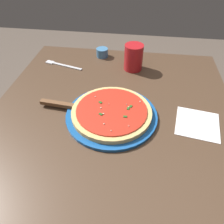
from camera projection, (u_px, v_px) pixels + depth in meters
ground_plane at (113, 205)px, 1.28m from camera, size 5.00×5.00×0.00m
restaurant_table at (113, 136)px, 0.88m from camera, size 0.86×0.90×0.76m
serving_plate at (112, 115)px, 0.74m from camera, size 0.31×0.31×0.01m
pizza at (112, 112)px, 0.73m from camera, size 0.27×0.27×0.02m
pizza_server at (69, 106)px, 0.76m from camera, size 0.22×0.08×0.01m
cup_tall_drink at (134, 57)px, 0.94m from camera, size 0.08×0.08×0.11m
cup_small_sauce at (102, 53)px, 1.05m from camera, size 0.06×0.06×0.04m
napkin_folded_right at (197, 124)px, 0.72m from camera, size 0.16×0.16×0.00m
fork at (61, 65)px, 1.00m from camera, size 0.18×0.07×0.00m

